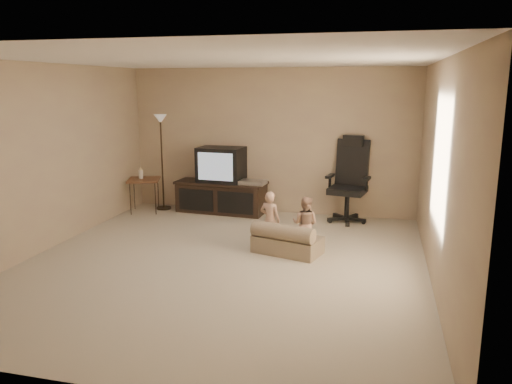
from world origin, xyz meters
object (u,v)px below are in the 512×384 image
Objects in this scene: office_chair at (349,191)px; toddler_right at (305,224)px; tv_stand at (222,185)px; floor_lamp at (161,141)px; side_table at (144,180)px; child_sofa at (286,241)px; toddler_left at (270,220)px.

office_chair is 1.75m from toddler_right.
tv_stand is 1.34m from floor_lamp.
side_table is 0.76m from floor_lamp.
tv_stand is 1.17× the size of office_chair.
toddler_left is (-0.26, 0.17, 0.23)m from child_sofa.
tv_stand is 0.96× the size of floor_lamp.
side_table is 3.40m from toddler_right.
toddler_left is 0.48m from toddler_right.
side_table is 1.00× the size of toddler_left.
child_sofa is 1.22× the size of toddler_left.
office_chair is 3.39m from floor_lamp.
toddler_left reaches higher than child_sofa.
child_sofa is (2.86, -1.61, -0.40)m from side_table.
toddler_left reaches higher than side_table.
child_sofa is (1.52, -1.93, -0.30)m from tv_stand.
toddler_left is at bearing -35.96° from floor_lamp.
tv_stand is 2.18× the size of toddler_right.
office_chair is 1.75× the size of side_table.
side_table is 1.07× the size of toddler_right.
floor_lamp is (0.24, 0.28, 0.67)m from side_table.
tv_stand is 2.04× the size of side_table.
floor_lamp is 3.04m from toddler_left.
floor_lamp reaches higher than side_table.
office_chair is 2.02m from child_sofa.
tv_stand is 1.38m from side_table.
side_table is 3.30m from child_sofa.
floor_lamp is (-3.31, 0.01, 0.74)m from office_chair.
tv_stand is 1.68× the size of child_sofa.
office_chair is at bearing -0.18° from floor_lamp.
side_table is at bearing -14.09° from toddler_left.
toddler_left is (2.36, -1.71, -0.84)m from floor_lamp.
office_chair is 1.95m from toddler_left.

